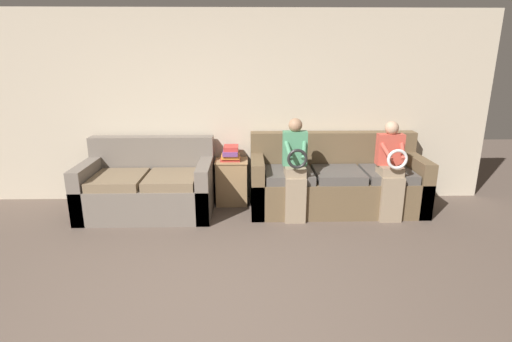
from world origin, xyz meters
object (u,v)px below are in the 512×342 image
at_px(child_left_seated, 295,166).
at_px(child_right_seated, 391,167).
at_px(couch_side, 149,187).
at_px(side_shelf, 232,181).
at_px(couch_main, 335,183).
at_px(book_stack, 231,153).

relative_size(child_left_seated, child_right_seated, 1.03).
height_order(couch_side, side_shelf, couch_side).
relative_size(couch_side, child_left_seated, 1.31).
distance_m(couch_main, side_shelf, 1.39).
bearing_deg(child_left_seated, couch_main, 31.77).
bearing_deg(child_right_seated, couch_side, 174.49).
distance_m(child_left_seated, child_right_seated, 1.17).
relative_size(child_left_seated, book_stack, 4.07).
xyz_separation_m(couch_side, book_stack, (1.05, 0.28, 0.38)).
relative_size(couch_main, book_stack, 7.28).
distance_m(child_left_seated, book_stack, 0.98).
distance_m(child_right_seated, book_stack, 2.05).
distance_m(couch_side, child_right_seated, 3.05).
height_order(couch_main, book_stack, couch_main).
relative_size(side_shelf, book_stack, 2.00).
bearing_deg(child_right_seated, book_stack, 163.91).
height_order(couch_side, child_left_seated, child_left_seated).
bearing_deg(book_stack, child_right_seated, -16.09).
height_order(child_right_seated, side_shelf, child_right_seated).
height_order(couch_main, couch_side, couch_main).
bearing_deg(book_stack, child_left_seated, -35.17).
distance_m(couch_main, couch_side, 2.44).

